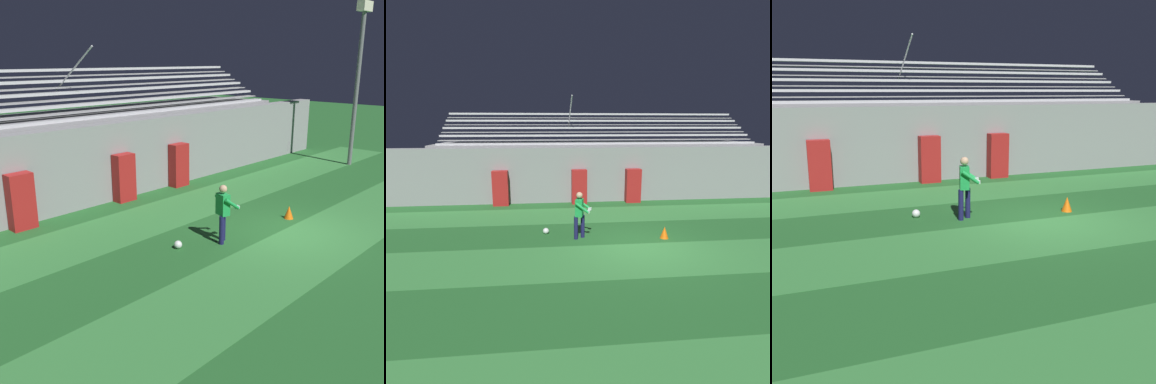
# 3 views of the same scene
# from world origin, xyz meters

# --- Properties ---
(ground_plane) EXTENTS (80.00, 80.00, 0.00)m
(ground_plane) POSITION_xyz_m (0.00, 0.00, 0.00)
(ground_plane) COLOR #236028
(turf_stripe_mid) EXTENTS (28.00, 2.46, 0.01)m
(turf_stripe_mid) POSITION_xyz_m (0.00, -1.08, 0.00)
(turf_stripe_mid) COLOR #38843D
(turf_stripe_mid) RESTS_ON ground
(turf_stripe_far) EXTENTS (28.00, 2.46, 0.01)m
(turf_stripe_far) POSITION_xyz_m (0.00, 3.83, 0.00)
(turf_stripe_far) COLOR #38843D
(turf_stripe_far) RESTS_ON ground
(back_wall) EXTENTS (24.00, 0.60, 2.80)m
(back_wall) POSITION_xyz_m (0.00, 6.50, 1.40)
(back_wall) COLOR gray
(back_wall) RESTS_ON ground
(padding_pillar_gate_left) EXTENTS (0.76, 0.44, 1.73)m
(padding_pillar_gate_left) POSITION_xyz_m (-1.39, 5.95, 0.86)
(padding_pillar_gate_left) COLOR #B21E1E
(padding_pillar_gate_left) RESTS_ON ground
(padding_pillar_gate_right) EXTENTS (0.76, 0.44, 1.73)m
(padding_pillar_gate_right) POSITION_xyz_m (1.39, 5.95, 0.86)
(padding_pillar_gate_right) COLOR #B21E1E
(padding_pillar_gate_right) RESTS_ON ground
(padding_pillar_far_left) EXTENTS (0.76, 0.44, 1.73)m
(padding_pillar_far_left) POSITION_xyz_m (-5.29, 5.95, 0.86)
(padding_pillar_far_left) COLOR #B21E1E
(padding_pillar_far_left) RESTS_ON ground
(bleacher_stand) EXTENTS (18.00, 4.05, 5.43)m
(bleacher_stand) POSITION_xyz_m (-0.00, 8.84, 1.50)
(bleacher_stand) COLOR gray
(bleacher_stand) RESTS_ON ground
(goalkeeper) EXTENTS (0.66, 0.68, 1.67)m
(goalkeeper) POSITION_xyz_m (-1.91, 0.88, 0.95)
(goalkeeper) COLOR #19194C
(goalkeeper) RESTS_ON ground
(soccer_ball) EXTENTS (0.22, 0.22, 0.22)m
(soccer_ball) POSITION_xyz_m (-3.10, 1.47, 0.11)
(soccer_ball) COLOR white
(soccer_ball) RESTS_ON ground
(traffic_cone) EXTENTS (0.30, 0.30, 0.42)m
(traffic_cone) POSITION_xyz_m (1.07, 0.58, 0.21)
(traffic_cone) COLOR orange
(traffic_cone) RESTS_ON ground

